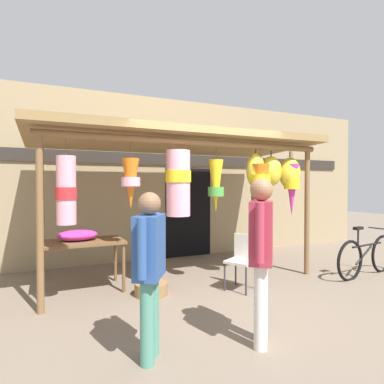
{
  "coord_description": "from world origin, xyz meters",
  "views": [
    {
      "loc": [
        -2.27,
        -4.38,
        1.62
      ],
      "look_at": [
        0.2,
        1.04,
        1.49
      ],
      "focal_mm": 30.3,
      "sensor_mm": 36.0,
      "label": 1
    }
  ],
  "objects": [
    {
      "name": "customer_foreground",
      "position": [
        -1.4,
        -1.52,
        0.91
      ],
      "size": [
        0.4,
        0.52,
        1.56
      ],
      "color": "#4C8E7A",
      "rests_on": "ground_plane"
    },
    {
      "name": "parked_bicycle",
      "position": [
        2.97,
        -0.43,
        0.35
      ],
      "size": [
        1.74,
        0.44,
        0.92
      ],
      "color": "black",
      "rests_on": "ground_plane"
    },
    {
      "name": "display_table",
      "position": [
        -1.76,
        0.79,
        0.69
      ],
      "size": [
        1.22,
        0.73,
        0.77
      ],
      "color": "brown",
      "rests_on": "ground_plane"
    },
    {
      "name": "shop_facade",
      "position": [
        0.0,
        2.49,
        1.76
      ],
      "size": [
        11.62,
        0.29,
        3.52
      ],
      "color": "#9E8966",
      "rests_on": "ground_plane"
    },
    {
      "name": "ground_plane",
      "position": [
        0.0,
        0.0,
        0.0
      ],
      "size": [
        30.0,
        30.0,
        0.0
      ],
      "primitive_type": "plane",
      "color": "#756656"
    },
    {
      "name": "market_stall_canopy",
      "position": [
        0.01,
        0.68,
        2.12
      ],
      "size": [
        4.89,
        2.18,
        2.5
      ],
      "color": "brown",
      "rests_on": "ground_plane"
    },
    {
      "name": "folding_chair",
      "position": [
        0.54,
        -0.13,
        0.5
      ],
      "size": [
        0.55,
        0.55,
        0.84
      ],
      "color": "beige",
      "rests_on": "ground_plane"
    },
    {
      "name": "wicker_basket_by_table",
      "position": [
        -0.86,
        0.19,
        0.09
      ],
      "size": [
        0.49,
        0.49,
        0.18
      ],
      "primitive_type": "cylinder",
      "color": "olive",
      "rests_on": "ground_plane"
    },
    {
      "name": "flower_heap_on_table",
      "position": [
        -1.81,
        0.83,
        0.86
      ],
      "size": [
        0.59,
        0.42,
        0.17
      ],
      "color": "#D13399",
      "rests_on": "display_table"
    },
    {
      "name": "vendor_in_orange",
      "position": [
        -0.29,
        -1.71,
        1.0
      ],
      "size": [
        0.42,
        0.48,
        1.69
      ],
      "color": "silver",
      "rests_on": "ground_plane"
    }
  ]
}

